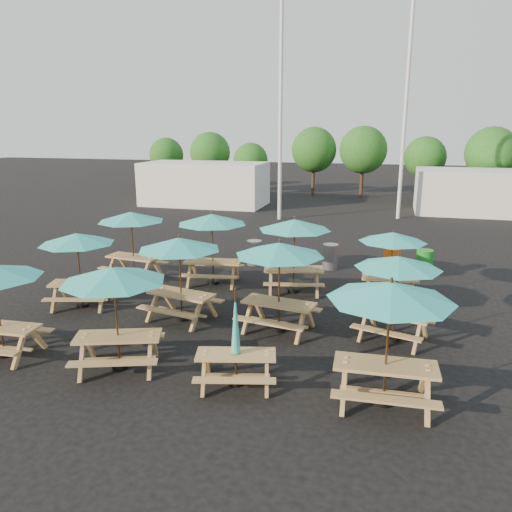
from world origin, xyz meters
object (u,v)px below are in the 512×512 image
(picnic_unit_9, at_px, (390,298))
(waste_bin_1, at_px, (330,256))
(picnic_unit_2, at_px, (131,220))
(picnic_unit_7, at_px, (279,254))
(picnic_unit_6, at_px, (236,346))
(waste_bin_0, at_px, (254,253))
(picnic_unit_4, at_px, (179,248))
(picnic_unit_5, at_px, (212,223))
(picnic_unit_10, at_px, (398,267))
(picnic_unit_8, at_px, (295,228))
(picnic_unit_11, at_px, (393,241))
(picnic_unit_1, at_px, (77,242))
(picnic_unit_3, at_px, (114,280))
(waste_bin_3, at_px, (424,263))
(waste_bin_2, at_px, (392,261))

(picnic_unit_9, height_order, waste_bin_1, picnic_unit_9)
(picnic_unit_2, xyz_separation_m, picnic_unit_7, (5.83, -3.22, 0.01))
(picnic_unit_6, height_order, waste_bin_0, picnic_unit_6)
(picnic_unit_4, relative_size, waste_bin_1, 2.82)
(picnic_unit_5, distance_m, picnic_unit_10, 6.60)
(picnic_unit_2, bearing_deg, picnic_unit_8, 6.86)
(picnic_unit_2, xyz_separation_m, picnic_unit_11, (8.53, 0.04, -0.21))
(picnic_unit_1, height_order, waste_bin_1, picnic_unit_1)
(picnic_unit_6, bearing_deg, picnic_unit_9, -13.15)
(picnic_unit_3, height_order, picnic_unit_5, picnic_unit_5)
(picnic_unit_10, bearing_deg, waste_bin_3, 97.42)
(picnic_unit_5, xyz_separation_m, waste_bin_2, (5.72, 2.80, -1.61))
(picnic_unit_6, relative_size, picnic_unit_11, 0.96)
(picnic_unit_3, height_order, waste_bin_3, picnic_unit_3)
(picnic_unit_2, bearing_deg, waste_bin_1, 32.13)
(picnic_unit_1, xyz_separation_m, picnic_unit_6, (5.67, -3.17, -1.08))
(picnic_unit_2, xyz_separation_m, picnic_unit_10, (8.66, -3.06, -0.16))
(picnic_unit_8, xyz_separation_m, picnic_unit_9, (2.90, -6.03, 0.05))
(picnic_unit_1, xyz_separation_m, waste_bin_3, (9.76, 5.88, -1.46))
(waste_bin_2, bearing_deg, picnic_unit_8, -135.36)
(picnic_unit_4, xyz_separation_m, picnic_unit_6, (2.46, -2.97, -1.17))
(picnic_unit_4, xyz_separation_m, picnic_unit_8, (2.47, 3.10, 0.05))
(picnic_unit_10, bearing_deg, picnic_unit_11, 109.47)
(picnic_unit_11, distance_m, waste_bin_2, 3.15)
(picnic_unit_1, distance_m, picnic_unit_10, 8.74)
(picnic_unit_3, height_order, picnic_unit_8, picnic_unit_8)
(picnic_unit_5, height_order, picnic_unit_6, picnic_unit_5)
(picnic_unit_2, relative_size, picnic_unit_11, 1.17)
(waste_bin_0, height_order, waste_bin_1, same)
(picnic_unit_8, bearing_deg, picnic_unit_4, -139.99)
(picnic_unit_4, distance_m, waste_bin_3, 9.07)
(picnic_unit_1, bearing_deg, waste_bin_1, 27.63)
(picnic_unit_11, relative_size, waste_bin_2, 2.32)
(picnic_unit_5, distance_m, picnic_unit_9, 8.36)
(picnic_unit_3, distance_m, picnic_unit_5, 6.20)
(waste_bin_3, bearing_deg, picnic_unit_10, -99.68)
(waste_bin_0, bearing_deg, waste_bin_1, 3.11)
(picnic_unit_2, relative_size, picnic_unit_9, 1.03)
(picnic_unit_4, distance_m, waste_bin_2, 8.28)
(picnic_unit_5, distance_m, waste_bin_0, 3.22)
(picnic_unit_6, height_order, picnic_unit_9, picnic_unit_9)
(picnic_unit_2, relative_size, picnic_unit_4, 0.96)
(picnic_unit_3, xyz_separation_m, waste_bin_2, (5.63, 9.00, -1.54))
(picnic_unit_2, distance_m, picnic_unit_6, 8.38)
(picnic_unit_6, relative_size, picnic_unit_7, 0.79)
(picnic_unit_6, distance_m, picnic_unit_8, 6.19)
(picnic_unit_4, bearing_deg, picnic_unit_7, 10.54)
(picnic_unit_4, distance_m, waste_bin_0, 6.16)
(picnic_unit_2, height_order, picnic_unit_3, picnic_unit_2)
(picnic_unit_8, bearing_deg, picnic_unit_5, 165.72)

